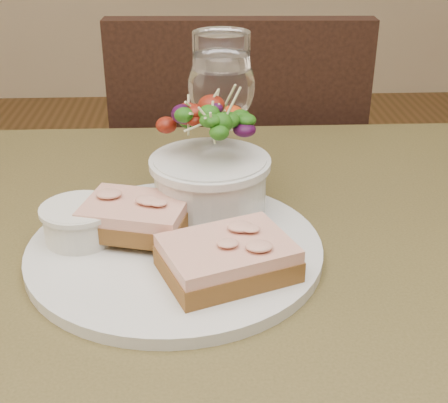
{
  "coord_description": "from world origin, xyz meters",
  "views": [
    {
      "loc": [
        -0.01,
        -0.51,
        1.08
      ],
      "look_at": [
        0.01,
        0.03,
        0.81
      ],
      "focal_mm": 50.0,
      "sensor_mm": 36.0,
      "label": 1
    }
  ],
  "objects_px": {
    "sandwich_back": "(136,216)",
    "ramekin": "(80,221)",
    "wine_glass": "(221,91)",
    "cafe_table": "(212,352)",
    "salad_bowl": "(210,160)",
    "chair_far": "(234,285)",
    "sandwich_front": "(227,258)",
    "dinner_plate": "(175,249)"
  },
  "relations": [
    {
      "from": "sandwich_back",
      "to": "ramekin",
      "type": "xyz_separation_m",
      "value": [
        -0.06,
        -0.0,
        -0.0
      ]
    },
    {
      "from": "wine_glass",
      "to": "cafe_table",
      "type": "bearing_deg",
      "value": -95.64
    },
    {
      "from": "sandwich_back",
      "to": "salad_bowl",
      "type": "xyz_separation_m",
      "value": [
        0.08,
        0.05,
        0.04
      ]
    },
    {
      "from": "cafe_table",
      "to": "chair_far",
      "type": "height_order",
      "value": "chair_far"
    },
    {
      "from": "ramekin",
      "to": "sandwich_back",
      "type": "bearing_deg",
      "value": 2.34
    },
    {
      "from": "cafe_table",
      "to": "sandwich_front",
      "type": "relative_size",
      "value": 5.83
    },
    {
      "from": "sandwich_front",
      "to": "salad_bowl",
      "type": "bearing_deg",
      "value": 74.3
    },
    {
      "from": "chair_far",
      "to": "sandwich_back",
      "type": "relative_size",
      "value": 7.66
    },
    {
      "from": "dinner_plate",
      "to": "cafe_table",
      "type": "bearing_deg",
      "value": -40.05
    },
    {
      "from": "dinner_plate",
      "to": "sandwich_front",
      "type": "bearing_deg",
      "value": -47.39
    },
    {
      "from": "chair_far",
      "to": "sandwich_back",
      "type": "xyz_separation_m",
      "value": [
        -0.14,
        -0.59,
        0.49
      ]
    },
    {
      "from": "salad_bowl",
      "to": "sandwich_front",
      "type": "bearing_deg",
      "value": -84.44
    },
    {
      "from": "wine_glass",
      "to": "ramekin",
      "type": "bearing_deg",
      "value": -138.22
    },
    {
      "from": "sandwich_front",
      "to": "salad_bowl",
      "type": "relative_size",
      "value": 1.08
    },
    {
      "from": "dinner_plate",
      "to": "salad_bowl",
      "type": "bearing_deg",
      "value": 62.68
    },
    {
      "from": "salad_bowl",
      "to": "wine_glass",
      "type": "height_order",
      "value": "wine_glass"
    },
    {
      "from": "chair_far",
      "to": "wine_glass",
      "type": "bearing_deg",
      "value": 86.44
    },
    {
      "from": "dinner_plate",
      "to": "sandwich_front",
      "type": "distance_m",
      "value": 0.08
    },
    {
      "from": "salad_bowl",
      "to": "dinner_plate",
      "type": "bearing_deg",
      "value": -117.32
    },
    {
      "from": "chair_far",
      "to": "dinner_plate",
      "type": "xyz_separation_m",
      "value": [
        -0.1,
        -0.61,
        0.46
      ]
    },
    {
      "from": "salad_bowl",
      "to": "wine_glass",
      "type": "relative_size",
      "value": 0.73
    },
    {
      "from": "chair_far",
      "to": "sandwich_front",
      "type": "xyz_separation_m",
      "value": [
        -0.05,
        -0.66,
        0.48
      ]
    },
    {
      "from": "sandwich_front",
      "to": "wine_glass",
      "type": "xyz_separation_m",
      "value": [
        0.0,
        0.2,
        0.1
      ]
    },
    {
      "from": "cafe_table",
      "to": "salad_bowl",
      "type": "height_order",
      "value": "salad_bowl"
    },
    {
      "from": "chair_far",
      "to": "sandwich_front",
      "type": "height_order",
      "value": "chair_far"
    },
    {
      "from": "ramekin",
      "to": "wine_glass",
      "type": "relative_size",
      "value": 0.41
    },
    {
      "from": "salad_bowl",
      "to": "sandwich_back",
      "type": "bearing_deg",
      "value": -144.74
    },
    {
      "from": "sandwich_front",
      "to": "sandwich_back",
      "type": "xyz_separation_m",
      "value": [
        -0.09,
        0.07,
        0.01
      ]
    },
    {
      "from": "chair_far",
      "to": "dinner_plate",
      "type": "height_order",
      "value": "chair_far"
    },
    {
      "from": "cafe_table",
      "to": "sandwich_front",
      "type": "height_order",
      "value": "sandwich_front"
    },
    {
      "from": "cafe_table",
      "to": "wine_glass",
      "type": "height_order",
      "value": "wine_glass"
    },
    {
      "from": "cafe_table",
      "to": "salad_bowl",
      "type": "relative_size",
      "value": 6.3
    },
    {
      "from": "sandwich_front",
      "to": "salad_bowl",
      "type": "height_order",
      "value": "salad_bowl"
    },
    {
      "from": "chair_far",
      "to": "ramekin",
      "type": "height_order",
      "value": "chair_far"
    },
    {
      "from": "chair_far",
      "to": "wine_glass",
      "type": "relative_size",
      "value": 5.14
    },
    {
      "from": "sandwich_front",
      "to": "sandwich_back",
      "type": "bearing_deg",
      "value": 119.45
    },
    {
      "from": "cafe_table",
      "to": "salad_bowl",
      "type": "xyz_separation_m",
      "value": [
        0.0,
        0.1,
        0.17
      ]
    },
    {
      "from": "dinner_plate",
      "to": "salad_bowl",
      "type": "height_order",
      "value": "salad_bowl"
    },
    {
      "from": "sandwich_back",
      "to": "wine_glass",
      "type": "height_order",
      "value": "wine_glass"
    },
    {
      "from": "cafe_table",
      "to": "dinner_plate",
      "type": "height_order",
      "value": "dinner_plate"
    },
    {
      "from": "cafe_table",
      "to": "chair_far",
      "type": "xyz_separation_m",
      "value": [
        0.06,
        0.64,
        -0.36
      ]
    },
    {
      "from": "chair_far",
      "to": "salad_bowl",
      "type": "bearing_deg",
      "value": 85.62
    }
  ]
}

